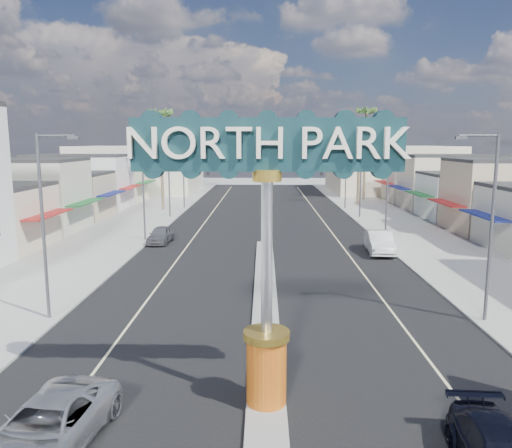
{
  "coord_description": "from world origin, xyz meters",
  "views": [
    {
      "loc": [
        -0.1,
        -13.2,
        8.57
      ],
      "look_at": [
        -0.5,
        12.79,
        4.33
      ],
      "focal_mm": 35.0,
      "sensor_mm": 36.0,
      "label": 1
    }
  ],
  "objects_px": {
    "palm_left_far": "(160,119)",
    "palm_right_mid": "(360,128)",
    "streetlight_r_far": "(345,170)",
    "gateway_sign": "(267,229)",
    "traffic_signal_left": "(185,181)",
    "streetlight_r_near": "(489,219)",
    "traffic_signal_right": "(345,181)",
    "streetlight_l_far": "(185,170)",
    "car_parked_left": "(161,235)",
    "streetlight_l_mid": "(145,184)",
    "car_parked_right": "(379,242)",
    "streetlight_l_near": "(46,218)",
    "streetlight_r_mid": "(386,184)",
    "palm_right_far": "(366,117)",
    "suv_left": "(48,427)"
  },
  "relations": [
    {
      "from": "gateway_sign",
      "to": "traffic_signal_left",
      "type": "distance_m",
      "value": 43.04
    },
    {
      "from": "streetlight_l_mid",
      "to": "streetlight_r_mid",
      "type": "height_order",
      "value": "same"
    },
    {
      "from": "gateway_sign",
      "to": "streetlight_l_mid",
      "type": "bearing_deg",
      "value": 110.42
    },
    {
      "from": "palm_right_mid",
      "to": "streetlight_r_far",
      "type": "bearing_deg",
      "value": -122.69
    },
    {
      "from": "streetlight_l_far",
      "to": "palm_left_far",
      "type": "xyz_separation_m",
      "value": [
        -2.57,
        -2.0,
        6.43
      ]
    },
    {
      "from": "traffic_signal_left",
      "to": "streetlight_r_mid",
      "type": "distance_m",
      "value": 24.11
    },
    {
      "from": "streetlight_r_near",
      "to": "palm_left_far",
      "type": "height_order",
      "value": "palm_left_far"
    },
    {
      "from": "traffic_signal_right",
      "to": "palm_right_mid",
      "type": "distance_m",
      "value": 14.1
    },
    {
      "from": "traffic_signal_right",
      "to": "streetlight_r_near",
      "type": "relative_size",
      "value": 0.67
    },
    {
      "from": "suv_left",
      "to": "car_parked_left",
      "type": "relative_size",
      "value": 1.24
    },
    {
      "from": "traffic_signal_left",
      "to": "palm_right_mid",
      "type": "xyz_separation_m",
      "value": [
        22.18,
        12.01,
        6.33
      ]
    },
    {
      "from": "streetlight_r_mid",
      "to": "suv_left",
      "type": "height_order",
      "value": "streetlight_r_mid"
    },
    {
      "from": "palm_left_far",
      "to": "car_parked_left",
      "type": "relative_size",
      "value": 3.08
    },
    {
      "from": "streetlight_l_far",
      "to": "car_parked_left",
      "type": "xyz_separation_m",
      "value": [
        1.43,
        -22.99,
        -4.34
      ]
    },
    {
      "from": "traffic_signal_left",
      "to": "palm_right_far",
      "type": "bearing_deg",
      "value": 36.67
    },
    {
      "from": "streetlight_r_far",
      "to": "palm_right_far",
      "type": "relative_size",
      "value": 0.64
    },
    {
      "from": "streetlight_r_near",
      "to": "traffic_signal_right",
      "type": "bearing_deg",
      "value": 92.1
    },
    {
      "from": "traffic_signal_left",
      "to": "suv_left",
      "type": "distance_m",
      "value": 44.71
    },
    {
      "from": "streetlight_l_far",
      "to": "palm_right_far",
      "type": "bearing_deg",
      "value": 21.46
    },
    {
      "from": "streetlight_r_near",
      "to": "palm_right_mid",
      "type": "xyz_separation_m",
      "value": [
        2.57,
        46.0,
        5.54
      ]
    },
    {
      "from": "traffic_signal_left",
      "to": "streetlight_l_near",
      "type": "relative_size",
      "value": 0.67
    },
    {
      "from": "traffic_signal_right",
      "to": "car_parked_left",
      "type": "bearing_deg",
      "value": -140.52
    },
    {
      "from": "palm_left_far",
      "to": "palm_right_mid",
      "type": "height_order",
      "value": "palm_left_far"
    },
    {
      "from": "streetlight_r_mid",
      "to": "palm_left_far",
      "type": "relative_size",
      "value": 0.69
    },
    {
      "from": "streetlight_r_far",
      "to": "streetlight_l_near",
      "type": "bearing_deg",
      "value": -116.42
    },
    {
      "from": "traffic_signal_right",
      "to": "streetlight_r_far",
      "type": "distance_m",
      "value": 8.14
    },
    {
      "from": "traffic_signal_right",
      "to": "streetlight_l_mid",
      "type": "bearing_deg",
      "value": -144.5
    },
    {
      "from": "traffic_signal_right",
      "to": "streetlight_r_far",
      "type": "xyz_separation_m",
      "value": [
        1.25,
        8.01,
        0.79
      ]
    },
    {
      "from": "traffic_signal_left",
      "to": "streetlight_l_mid",
      "type": "distance_m",
      "value": 14.07
    },
    {
      "from": "traffic_signal_left",
      "to": "streetlight_r_far",
      "type": "bearing_deg",
      "value": 22.2
    },
    {
      "from": "streetlight_l_far",
      "to": "car_parked_right",
      "type": "height_order",
      "value": "streetlight_l_far"
    },
    {
      "from": "streetlight_l_near",
      "to": "palm_right_far",
      "type": "distance_m",
      "value": 58.35
    },
    {
      "from": "car_parked_left",
      "to": "palm_right_mid",
      "type": "bearing_deg",
      "value": 54.21
    },
    {
      "from": "streetlight_l_far",
      "to": "palm_right_mid",
      "type": "distance_m",
      "value": 24.41
    },
    {
      "from": "gateway_sign",
      "to": "streetlight_r_mid",
      "type": "distance_m",
      "value": 29.91
    },
    {
      "from": "palm_right_mid",
      "to": "car_parked_right",
      "type": "xyz_separation_m",
      "value": [
        -4.0,
        -30.69,
        -9.75
      ]
    },
    {
      "from": "streetlight_r_near",
      "to": "streetlight_r_far",
      "type": "xyz_separation_m",
      "value": [
        0.0,
        42.0,
        0.0
      ]
    },
    {
      "from": "palm_right_far",
      "to": "car_parked_left",
      "type": "distance_m",
      "value": 42.43
    },
    {
      "from": "palm_right_mid",
      "to": "palm_right_far",
      "type": "bearing_deg",
      "value": 71.57
    },
    {
      "from": "streetlight_r_mid",
      "to": "traffic_signal_right",
      "type": "bearing_deg",
      "value": 95.1
    },
    {
      "from": "streetlight_r_mid",
      "to": "car_parked_right",
      "type": "height_order",
      "value": "streetlight_r_mid"
    },
    {
      "from": "traffic_signal_right",
      "to": "car_parked_left",
      "type": "relative_size",
      "value": 1.41
    },
    {
      "from": "streetlight_l_near",
      "to": "car_parked_left",
      "type": "bearing_deg",
      "value": 85.69
    },
    {
      "from": "palm_right_mid",
      "to": "car_parked_right",
      "type": "relative_size",
      "value": 2.33
    },
    {
      "from": "streetlight_r_far",
      "to": "palm_right_mid",
      "type": "bearing_deg",
      "value": 57.31
    },
    {
      "from": "streetlight_l_near",
      "to": "palm_right_mid",
      "type": "bearing_deg",
      "value": 63.01
    },
    {
      "from": "streetlight_l_near",
      "to": "streetlight_r_near",
      "type": "distance_m",
      "value": 20.87
    },
    {
      "from": "streetlight_l_far",
      "to": "car_parked_right",
      "type": "relative_size",
      "value": 1.73
    },
    {
      "from": "streetlight_r_mid",
      "to": "palm_right_mid",
      "type": "distance_m",
      "value": 26.71
    },
    {
      "from": "streetlight_r_near",
      "to": "traffic_signal_left",
      "type": "bearing_deg",
      "value": 119.99
    }
  ]
}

